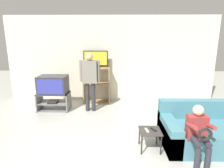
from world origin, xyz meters
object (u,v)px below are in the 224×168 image
Objects in this scene: tv_stand at (54,101)px; remote_control_black at (153,129)px; media_shelf at (97,85)px; person_seated_child at (198,131)px; snack_table at (150,133)px; couch at (203,131)px; person_standing_adult at (90,77)px; remote_control_white at (147,130)px; television_flat at (96,59)px; television_main at (53,84)px.

tv_stand reaches higher than remote_control_black.
media_shelf is 1.16× the size of person_seated_child.
person_seated_child is (0.66, -0.36, 0.24)m from snack_table.
person_seated_child reaches higher than tv_stand.
snack_table is 0.25× the size of couch.
remote_control_white is at bearing -56.27° from person_standing_adult.
tv_stand is 1.18× the size of television_flat.
television_flat reaches higher than tv_stand.
couch is at bearing 1.34° from remote_control_white.
television_main reaches higher than tv_stand.
tv_stand is 2.94m from remote_control_white.
tv_stand is 2.98m from snack_table.
remote_control_white is 2.28m from person_standing_adult.
media_shelf is 7.57× the size of remote_control_white.
couch is 1.58× the size of person_seated_child.
remote_control_black is (2.37, -1.86, 0.14)m from tv_stand.
television_main is 0.69× the size of media_shelf.
person_standing_adult reaches higher than television_main.
snack_table is at bearing 3.20° from remote_control_white.
remote_control_black is at bearing -63.66° from television_flat.
person_standing_adult reaches higher than couch.
remote_control_black is 2.32m from person_standing_adult.
person_seated_child is (2.96, -2.25, -0.16)m from television_main.
remote_control_white is 0.82m from person_seated_child.
person_seated_child is at bearing -121.90° from couch.
snack_table is at bearing -39.43° from television_main.
person_seated_child is at bearing -37.10° from tv_stand.
television_flat is at bearing 31.71° from tv_stand.
remote_control_black is 1.00× the size of remote_control_white.
person_standing_adult is (1.01, -0.07, 0.23)m from television_main.
television_main is 3.00m from snack_table.
television_flat is at bearing 132.84° from couch.
person_standing_adult is (-1.34, 1.80, 0.57)m from remote_control_black.
couch is (1.07, 0.20, -0.12)m from remote_control_white.
snack_table is at bearing -64.96° from television_flat.
tv_stand is 1.12× the size of television_main.
television_flat is 5.00× the size of remote_control_black.
television_flat is (1.11, 0.68, 1.09)m from tv_stand.
couch is 0.71m from person_seated_child.
person_seated_child is (0.72, -0.35, 0.18)m from remote_control_white.
media_shelf is at bearing -53.41° from television_flat.
person_seated_child is (1.86, -2.93, -0.77)m from television_flat.
tv_stand is 0.48m from television_main.
television_main is 3.72m from person_seated_child.
couch is (2.19, -2.36, -0.30)m from media_shelf.
tv_stand is 5.87× the size of remote_control_white.
television_flat is at bearing 104.35° from remote_control_white.
media_shelf is at bearing 30.64° from television_main.
tv_stand is at bearing 114.18° from remote_control_black.
remote_control_black is at bearing 147.46° from person_seated_child.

